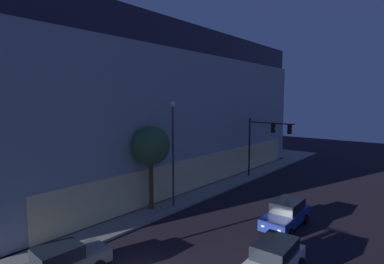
% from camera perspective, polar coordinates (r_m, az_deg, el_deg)
% --- Properties ---
extents(modern_building, '(36.58, 23.45, 15.05)m').
position_cam_1_polar(modern_building, '(36.68, -11.87, 4.51)').
color(modern_building, '#4C4C51').
rests_on(modern_building, ground).
extents(traffic_light_far_corner, '(0.66, 5.15, 6.29)m').
position_cam_1_polar(traffic_light_far_corner, '(32.10, 13.66, -0.76)').
color(traffic_light_far_corner, black).
rests_on(traffic_light_far_corner, sidewalk_corner).
extents(street_lamp_sidewalk, '(0.44, 0.44, 8.08)m').
position_cam_1_polar(street_lamp_sidewalk, '(23.14, -3.60, -1.71)').
color(street_lamp_sidewalk, '#414141').
rests_on(street_lamp_sidewalk, sidewalk_corner).
extents(sidewalk_tree, '(2.91, 2.91, 6.30)m').
position_cam_1_polar(sidewalk_tree, '(22.56, -7.81, -2.65)').
color(sidewalk_tree, brown).
rests_on(sidewalk_tree, sidewalk_corner).
extents(car_grey, '(4.17, 2.09, 1.59)m').
position_cam_1_polar(car_grey, '(16.54, -23.19, -21.52)').
color(car_grey, slate).
rests_on(car_grey, ground).
extents(car_white, '(4.37, 2.13, 1.67)m').
position_cam_1_polar(car_white, '(15.85, 15.03, -22.22)').
color(car_white, silver).
rests_on(car_white, ground).
extents(car_blue, '(4.60, 2.05, 1.71)m').
position_cam_1_polar(car_blue, '(21.54, 17.31, -14.51)').
color(car_blue, navy).
rests_on(car_blue, ground).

